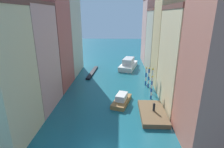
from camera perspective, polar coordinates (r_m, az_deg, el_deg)
ground_plane at (r=43.36m, az=0.14°, el=-1.72°), size 154.00×154.00×0.00m
building_left_1 at (r=31.27m, az=-25.74°, el=4.48°), size 7.95×8.88×16.73m
building_left_2 at (r=39.23m, az=-19.82°, el=9.23°), size 7.95×9.11×18.75m
building_left_3 at (r=48.49m, az=-15.52°, el=12.08°), size 7.95×10.94×20.22m
building_right_1 at (r=31.55m, az=23.63°, el=4.56°), size 7.95×11.39×16.38m
building_right_2 at (r=40.23m, az=19.32°, el=11.64°), size 7.95×7.65×21.73m
building_right_3 at (r=49.67m, az=15.97°, el=9.96°), size 7.95×10.58×16.42m
building_right_4 at (r=59.89m, az=13.81°, el=12.94°), size 7.95×10.29×19.49m
waterfront_dock at (r=29.24m, az=12.74°, el=-11.98°), size 3.87×7.37×0.70m
person_on_dock at (r=28.81m, az=13.21°, el=-10.14°), size 0.36×0.36×1.49m
mooring_pole_0 at (r=33.53m, az=12.49°, el=-4.15°), size 0.32×0.32×4.52m
mooring_pole_1 at (r=35.64m, az=12.61°, el=-2.13°), size 0.39×0.39×5.26m
mooring_pole_2 at (r=38.67m, az=11.60°, el=-1.05°), size 0.36×0.36×4.48m
mooring_pole_3 at (r=39.87m, az=10.75°, el=-0.63°), size 0.35×0.35×4.18m
vaporetto_white at (r=52.53m, az=5.21°, el=3.09°), size 6.06×10.01×2.95m
gondola_black at (r=48.17m, az=-6.25°, el=0.52°), size 1.70×10.75×0.43m
motorboat_0 at (r=31.90m, az=3.06°, el=-8.20°), size 3.82×6.13×1.79m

